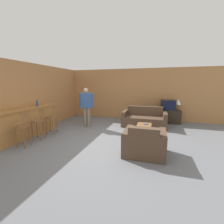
# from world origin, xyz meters

# --- Properties ---
(ground_plane) EXTENTS (24.00, 24.00, 0.00)m
(ground_plane) POSITION_xyz_m (0.00, 0.00, 0.00)
(ground_plane) COLOR slate
(wall_back) EXTENTS (9.40, 0.08, 2.60)m
(wall_back) POSITION_xyz_m (0.00, 3.70, 1.30)
(wall_back) COLOR #B27A47
(wall_back) RESTS_ON ground_plane
(wall_left) EXTENTS (0.08, 8.70, 2.60)m
(wall_left) POSITION_xyz_m (-3.29, 1.35, 1.30)
(wall_left) COLOR #B27A47
(wall_left) RESTS_ON ground_plane
(bar_counter) EXTENTS (0.55, 2.65, 1.02)m
(bar_counter) POSITION_xyz_m (-2.96, -0.27, 0.51)
(bar_counter) COLOR #A87038
(bar_counter) RESTS_ON ground_plane
(bar_chair_near) EXTENTS (0.40, 0.40, 1.02)m
(bar_chair_near) POSITION_xyz_m (-2.36, -0.86, 0.55)
(bar_chair_near) COLOR brown
(bar_chair_near) RESTS_ON ground_plane
(bar_chair_mid) EXTENTS (0.45, 0.45, 1.02)m
(bar_chair_mid) POSITION_xyz_m (-2.36, -0.26, 0.55)
(bar_chair_mid) COLOR brown
(bar_chair_mid) RESTS_ON ground_plane
(bar_chair_far) EXTENTS (0.42, 0.42, 1.02)m
(bar_chair_far) POSITION_xyz_m (-2.36, 0.39, 0.55)
(bar_chair_far) COLOR brown
(bar_chair_far) RESTS_ON ground_plane
(couch_far) EXTENTS (1.86, 0.95, 0.83)m
(couch_far) POSITION_xyz_m (0.84, 2.42, 0.30)
(couch_far) COLOR #4C3828
(couch_far) RESTS_ON ground_plane
(armchair_near) EXTENTS (1.05, 0.91, 0.81)m
(armchair_near) POSITION_xyz_m (1.07, -0.39, 0.30)
(armchair_near) COLOR #4C3828
(armchair_near) RESTS_ON ground_plane
(coffee_table) EXTENTS (0.50, 0.99, 0.38)m
(coffee_table) POSITION_xyz_m (0.94, 1.04, 0.32)
(coffee_table) COLOR brown
(coffee_table) RESTS_ON ground_plane
(tv_unit) EXTENTS (1.18, 0.54, 0.61)m
(tv_unit) POSITION_xyz_m (1.84, 3.32, 0.31)
(tv_unit) COLOR #2D2319
(tv_unit) RESTS_ON ground_plane
(tv) EXTENTS (0.66, 0.51, 0.48)m
(tv) POSITION_xyz_m (1.84, 3.31, 0.85)
(tv) COLOR black
(tv) RESTS_ON tv_unit
(bottle) EXTENTS (0.07, 0.07, 0.27)m
(bottle) POSITION_xyz_m (-2.87, 0.30, 1.14)
(bottle) COLOR #234293
(bottle) RESTS_ON bar_counter
(book_on_table) EXTENTS (0.16, 0.12, 0.02)m
(book_on_table) POSITION_xyz_m (0.99, 1.24, 0.39)
(book_on_table) COLOR navy
(book_on_table) RESTS_ON coffee_table
(table_lamp) EXTENTS (0.28, 0.28, 0.51)m
(table_lamp) POSITION_xyz_m (2.27, 3.32, 0.99)
(table_lamp) COLOR brown
(table_lamp) RESTS_ON tv_unit
(person_by_window) EXTENTS (0.56, 0.33, 1.66)m
(person_by_window) POSITION_xyz_m (-1.53, 1.61, 0.93)
(person_by_window) COLOR #756B5B
(person_by_window) RESTS_ON ground_plane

